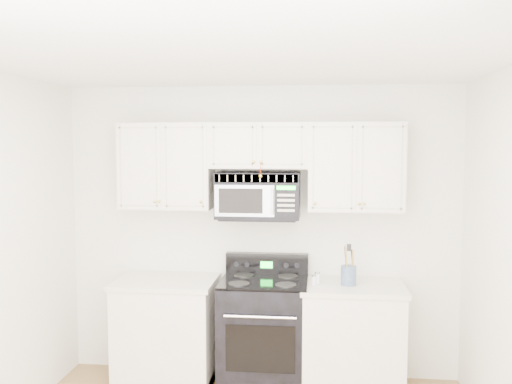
# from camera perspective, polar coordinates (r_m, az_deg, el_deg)

# --- Properties ---
(room) EXTENTS (3.51, 3.51, 2.61)m
(room) POSITION_cam_1_polar(r_m,az_deg,el_deg) (3.43, -2.39, -8.50)
(room) COLOR brown
(room) RESTS_ON ground
(base_cabinet_left) EXTENTS (0.86, 0.65, 0.92)m
(base_cabinet_left) POSITION_cam_1_polar(r_m,az_deg,el_deg) (5.19, -8.91, -13.91)
(base_cabinet_left) COLOR silver
(base_cabinet_left) RESTS_ON ground
(base_cabinet_right) EXTENTS (0.86, 0.65, 0.92)m
(base_cabinet_right) POSITION_cam_1_polar(r_m,az_deg,el_deg) (5.03, 9.57, -14.53)
(base_cabinet_right) COLOR silver
(base_cabinet_right) RESTS_ON ground
(range) EXTENTS (0.74, 0.67, 1.11)m
(range) POSITION_cam_1_polar(r_m,az_deg,el_deg) (5.03, 0.81, -13.79)
(range) COLOR black
(range) RESTS_ON ground
(upper_cabinets) EXTENTS (2.44, 0.37, 0.75)m
(upper_cabinets) POSITION_cam_1_polar(r_m,az_deg,el_deg) (4.92, 0.36, 3.02)
(upper_cabinets) COLOR silver
(upper_cabinets) RESTS_ON ground
(microwave) EXTENTS (0.72, 0.41, 0.40)m
(microwave) POSITION_cam_1_polar(r_m,az_deg,el_deg) (4.91, 0.21, -0.31)
(microwave) COLOR black
(microwave) RESTS_ON ground
(utensil_crock) EXTENTS (0.13, 0.13, 0.34)m
(utensil_crock) POSITION_cam_1_polar(r_m,az_deg,el_deg) (4.84, 9.24, -8.17)
(utensil_crock) COLOR slate
(utensil_crock) RESTS_ON base_cabinet_right
(shaker_salt) EXTENTS (0.04, 0.04, 0.09)m
(shaker_salt) POSITION_cam_1_polar(r_m,az_deg,el_deg) (4.80, 5.81, -8.74)
(shaker_salt) COLOR silver
(shaker_salt) RESTS_ON base_cabinet_right
(shaker_pepper) EXTENTS (0.05, 0.05, 0.11)m
(shaker_pepper) POSITION_cam_1_polar(r_m,az_deg,el_deg) (4.83, 6.16, -8.55)
(shaker_pepper) COLOR silver
(shaker_pepper) RESTS_ON base_cabinet_right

